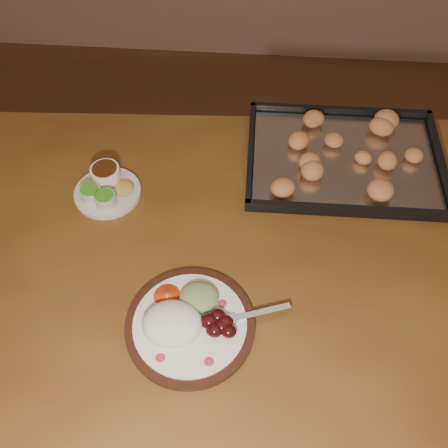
{
  "coord_description": "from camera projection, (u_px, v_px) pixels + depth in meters",
  "views": [
    {
      "loc": [
        0.18,
        -0.5,
        1.69
      ],
      "look_at": [
        0.12,
        0.19,
        0.77
      ],
      "focal_mm": 40.0,
      "sensor_mm": 36.0,
      "label": 1
    }
  ],
  "objects": [
    {
      "name": "dinner_plate",
      "position": [
        187.0,
        322.0,
        1.01
      ],
      "size": [
        0.34,
        0.26,
        0.06
      ],
      "rotation": [
        0.0,
        0.0,
        0.15
      ],
      "color": "black",
      "rests_on": "dining_table"
    },
    {
      "name": "ground",
      "position": [
        183.0,
        406.0,
        1.66
      ],
      "size": [
        4.0,
        4.0,
        0.0
      ],
      "primitive_type": "plane",
      "color": "brown",
      "rests_on": "ground"
    },
    {
      "name": "dining_table",
      "position": [
        220.0,
        269.0,
        1.22
      ],
      "size": [
        1.54,
        0.98,
        0.75
      ],
      "rotation": [
        0.0,
        0.0,
        0.05
      ],
      "color": "brown",
      "rests_on": "ground"
    },
    {
      "name": "baking_tray",
      "position": [
        344.0,
        157.0,
        1.29
      ],
      "size": [
        0.5,
        0.37,
        0.05
      ],
      "rotation": [
        0.0,
        0.0,
        0.01
      ],
      "color": "black",
      "rests_on": "dining_table"
    },
    {
      "name": "condiment_saucer",
      "position": [
        106.0,
        188.0,
        1.22
      ],
      "size": [
        0.16,
        0.16,
        0.06
      ],
      "rotation": [
        0.0,
        0.0,
        -0.07
      ],
      "color": "silver",
      "rests_on": "dining_table"
    }
  ]
}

